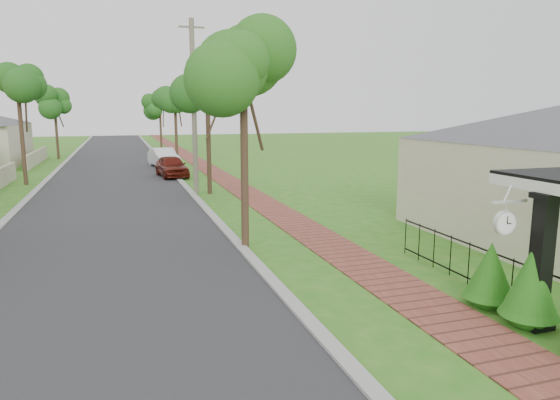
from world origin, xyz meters
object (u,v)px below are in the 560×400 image
porch_post (540,269)px  station_clock (505,221)px  utility_pole (194,107)px  parked_car_red (172,166)px  near_tree (243,75)px  parked_car_white (164,158)px

porch_post → station_clock: size_ratio=3.30×
utility_pole → station_clock: utility_pole is taller
porch_post → parked_car_red: bearing=99.8°
near_tree → utility_pole: bearing=89.5°
porch_post → utility_pole: 17.98m
utility_pole → station_clock: (3.15, -16.94, -2.19)m
porch_post → utility_pole: (-3.65, 17.34, 3.02)m
parked_car_white → station_clock: bearing=-92.2°
porch_post → near_tree: bearing=118.1°
parked_car_white → station_clock: (3.65, -29.13, 1.27)m
porch_post → utility_pole: utility_pole is taller
parked_car_white → station_clock: size_ratio=5.39×
porch_post → station_clock: porch_post is taller
porch_post → near_tree: (-3.75, 7.02, 3.80)m
porch_post → near_tree: 8.82m
parked_car_white → utility_pole: (0.50, -12.19, 3.47)m
utility_pole → near_tree: bearing=-90.5°
parked_car_red → utility_pole: size_ratio=0.46×
parked_car_white → near_tree: bearing=-98.3°
parked_car_red → utility_pole: utility_pole is taller
porch_post → parked_car_white: (-4.15, 29.53, -0.44)m
near_tree → station_clock: 7.95m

